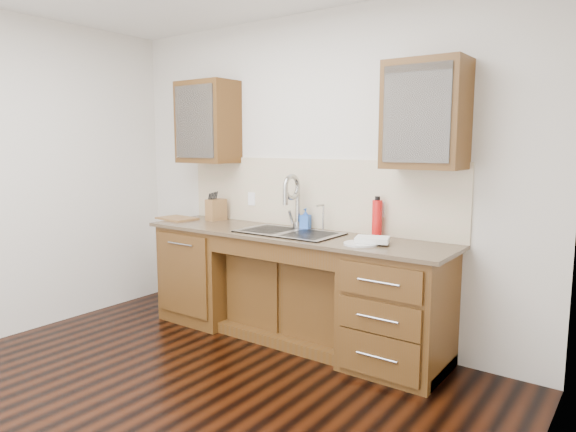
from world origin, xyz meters
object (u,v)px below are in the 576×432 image
Objects in this scene: water_bottle at (377,219)px; knife_block at (216,210)px; cutting_board at (177,218)px; soap_bottle at (305,219)px; plate at (361,244)px.

knife_block is at bearing -177.21° from water_bottle.
knife_block reaches higher than cutting_board.
cutting_board is at bearing 179.53° from soap_bottle.
knife_block is (-1.63, -0.08, -0.04)m from water_bottle.
plate is (0.71, -0.34, -0.08)m from soap_bottle.
soap_bottle is 0.61× the size of water_bottle.
soap_bottle is 0.88× the size of knife_block.
soap_bottle is 0.79m from plate.
soap_bottle is at bearing 10.76° from cutting_board.
soap_bottle is 0.97m from knife_block.
water_bottle is 2.00m from cutting_board.
knife_block is (-1.68, 0.27, 0.09)m from plate.
plate is (0.05, -0.35, -0.14)m from water_bottle.
plate is 1.70m from knife_block.
plate is 2.03m from cutting_board.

